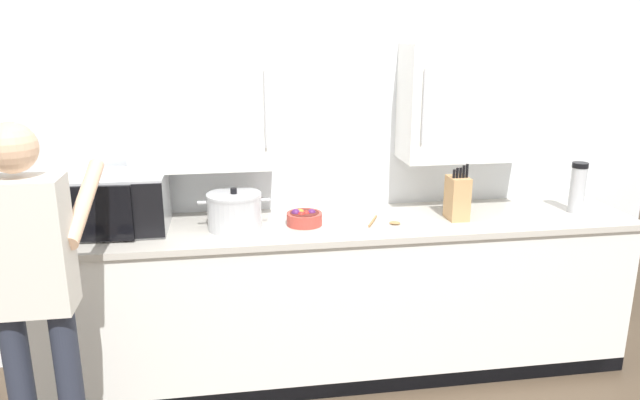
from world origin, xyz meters
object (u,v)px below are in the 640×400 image
at_px(fruit_bowl, 304,217).
at_px(thermos_flask, 578,187).
at_px(microwave_oven, 111,203).
at_px(wooden_spoon, 384,222).
at_px(person_figure, 32,283).
at_px(knife_block, 457,198).
at_px(stock_pot, 234,211).

bearing_deg(fruit_bowl, thermos_flask, -0.56).
height_order(microwave_oven, wooden_spoon, microwave_oven).
distance_m(fruit_bowl, person_figure, 1.45).
bearing_deg(knife_block, person_figure, -161.18).
distance_m(knife_block, thermos_flask, 0.76).
xyz_separation_m(stock_pot, person_figure, (-0.85, -0.75, -0.05)).
bearing_deg(knife_block, stock_pot, 178.97).
height_order(thermos_flask, person_figure, person_figure).
height_order(knife_block, stock_pot, knife_block).
xyz_separation_m(knife_block, fruit_bowl, (-0.90, 0.03, -0.09)).
bearing_deg(wooden_spoon, microwave_oven, 175.80).
bearing_deg(fruit_bowl, stock_pot, -179.05).
relative_size(fruit_bowl, stock_pot, 0.51).
height_order(wooden_spoon, thermos_flask, thermos_flask).
xyz_separation_m(microwave_oven, knife_block, (1.95, -0.09, -0.03)).
bearing_deg(knife_block, microwave_oven, 177.41).
bearing_deg(thermos_flask, stock_pot, 179.73).
distance_m(microwave_oven, knife_block, 1.95).
bearing_deg(person_figure, wooden_spoon, 22.57).
relative_size(microwave_oven, stock_pot, 1.38).
xyz_separation_m(wooden_spoon, thermos_flask, (1.20, 0.04, 0.15)).
height_order(stock_pot, thermos_flask, thermos_flask).
distance_m(wooden_spoon, fruit_bowl, 0.46).
relative_size(wooden_spoon, thermos_flask, 0.66).
xyz_separation_m(knife_block, stock_pot, (-1.29, 0.02, -0.03)).
height_order(microwave_oven, knife_block, knife_block).
distance_m(microwave_oven, person_figure, 0.84).
bearing_deg(fruit_bowl, person_figure, -148.54).
bearing_deg(stock_pot, fruit_bowl, 0.95).
height_order(microwave_oven, fruit_bowl, microwave_oven).
bearing_deg(stock_pot, person_figure, -138.45).
xyz_separation_m(wooden_spoon, stock_pot, (-0.85, 0.05, 0.09)).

